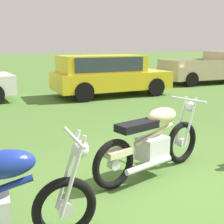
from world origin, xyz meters
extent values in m
plane|color=#476B2D|center=(0.00, 0.00, 0.00)|extent=(120.00, 120.00, 0.00)
torus|color=black|center=(-1.56, -0.40, 0.31)|extent=(0.62, 0.16, 0.61)
cylinder|color=silver|center=(-1.56, -0.40, 0.31)|extent=(0.15, 0.12, 0.14)
cylinder|color=silver|center=(-1.49, -0.32, 0.64)|extent=(0.28, 0.07, 0.75)
cylinder|color=silver|center=(-1.51, -0.50, 0.64)|extent=(0.28, 0.07, 0.75)
ellipsoid|color=navy|center=(-2.05, -0.35, 0.82)|extent=(0.55, 0.32, 0.24)
cylinder|color=silver|center=(-1.46, -0.42, 0.98)|extent=(0.11, 0.64, 0.03)
sphere|color=silver|center=(-1.40, -0.42, 0.86)|extent=(0.18, 0.18, 0.16)
torus|color=black|center=(0.66, 0.50, 0.32)|extent=(0.65, 0.21, 0.65)
torus|color=black|center=(-0.67, 0.26, 0.32)|extent=(0.65, 0.21, 0.65)
cylinder|color=silver|center=(0.66, 0.50, 0.32)|extent=(0.16, 0.12, 0.14)
cylinder|color=silver|center=(-0.67, 0.26, 0.32)|extent=(0.16, 0.12, 0.14)
cylinder|color=silver|center=(0.70, 0.60, 0.65)|extent=(0.27, 0.08, 0.73)
cylinder|color=silver|center=(0.73, 0.43, 0.65)|extent=(0.27, 0.08, 0.73)
cube|color=silver|center=(0.01, 0.38, 0.38)|extent=(0.45, 0.37, 0.32)
cylinder|color=beige|center=(0.04, 0.39, 0.58)|extent=(0.74, 0.19, 0.21)
ellipsoid|color=beige|center=(0.19, 0.42, 0.81)|extent=(0.56, 0.35, 0.24)
cube|color=black|center=(-0.28, 0.33, 0.75)|extent=(0.63, 0.34, 0.10)
cube|color=beige|center=(-0.61, 0.27, 0.46)|extent=(0.39, 0.24, 0.08)
cylinder|color=silver|center=(0.76, 0.52, 0.98)|extent=(0.15, 0.64, 0.03)
sphere|color=silver|center=(0.81, 0.53, 0.86)|extent=(0.19, 0.19, 0.16)
cylinder|color=silver|center=(-0.18, 0.19, 0.24)|extent=(0.80, 0.22, 0.08)
cube|color=gold|center=(2.78, 6.63, 0.55)|extent=(4.20, 2.07, 0.60)
cube|color=gold|center=(2.38, 6.65, 1.13)|extent=(2.97, 1.80, 0.60)
cube|color=#2D3842|center=(2.38, 6.65, 1.15)|extent=(2.54, 1.81, 0.48)
cylinder|color=black|center=(4.18, 7.36, 0.32)|extent=(0.65, 0.26, 0.64)
cylinder|color=black|center=(4.06, 5.70, 0.32)|extent=(0.65, 0.26, 0.64)
cylinder|color=black|center=(1.50, 7.55, 0.32)|extent=(0.65, 0.26, 0.64)
cylinder|color=black|center=(1.38, 5.89, 0.32)|extent=(0.65, 0.26, 0.64)
cube|color=#BCAD8C|center=(8.79, 7.55, 0.55)|extent=(5.21, 2.40, 0.60)
cube|color=#BCAD8C|center=(7.94, 8.52, 0.99)|extent=(2.51, 0.37, 0.28)
cube|color=#BCAD8C|center=(7.74, 6.81, 0.99)|extent=(2.51, 0.37, 0.28)
cube|color=#BCAD8C|center=(6.33, 7.84, 0.99)|extent=(0.28, 1.72, 0.28)
cylinder|color=black|center=(7.09, 8.61, 0.32)|extent=(0.66, 0.29, 0.64)
cylinder|color=black|center=(6.89, 6.92, 0.32)|extent=(0.66, 0.29, 0.64)
camera|label=1|loc=(-2.39, -2.82, 1.78)|focal=48.22mm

